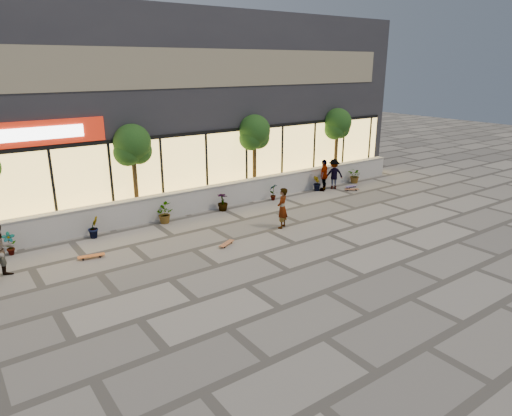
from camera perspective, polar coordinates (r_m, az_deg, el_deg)
ground at (r=15.42m, az=8.88°, el=-6.27°), size 80.00×80.00×0.00m
planter_wall at (r=20.49m, az=-4.76°, el=1.51°), size 22.00×0.42×1.04m
retail_building at (r=24.65m, az=-11.73°, el=12.74°), size 24.00×9.17×8.50m
shrub_a at (r=17.46m, az=-28.45°, el=-3.95°), size 0.43×0.29×0.81m
shrub_b at (r=17.93m, az=-19.64°, el=-2.27°), size 0.57×0.57×0.81m
shrub_c at (r=18.80m, az=-11.48°, el=-0.67°), size 0.68×0.77×0.81m
shrub_d at (r=20.02m, az=-4.19°, el=0.78°), size 0.64×0.64×0.81m
shrub_e at (r=21.55m, az=2.17°, el=2.04°), size 0.46×0.35×0.81m
shrub_f at (r=23.31m, az=7.64°, el=3.09°), size 0.55×0.57×0.81m
shrub_g at (r=25.26m, az=12.31°, el=3.97°), size 0.77×0.84×0.81m
tree_midwest at (r=19.09m, az=-15.17°, el=7.35°), size 1.60×1.50×3.92m
tree_mideast at (r=21.88m, az=-0.19°, el=9.20°), size 1.60×1.50×3.92m
tree_east at (r=25.43m, az=10.13°, el=10.11°), size 1.60×1.50×3.92m
skater_center at (r=17.80m, az=3.30°, el=-0.01°), size 0.70×0.64×1.61m
skater_left at (r=15.64m, az=-29.28°, el=-4.67°), size 1.02×0.92×1.72m
skater_right_near at (r=23.32m, az=8.49°, el=4.08°), size 1.01×0.85×1.61m
skater_right_far at (r=23.80m, az=9.69°, el=4.21°), size 1.14×0.91×1.55m
skateboard_center at (r=16.30m, az=-3.70°, el=-4.44°), size 0.78×0.53×0.09m
skateboard_left at (r=16.18m, az=-19.90°, el=-5.66°), size 0.89×0.38×0.10m
skateboard_right_near at (r=23.74m, az=11.88°, el=2.31°), size 0.74×0.52×0.09m
skateboard_right_far at (r=24.33m, az=11.84°, el=2.68°), size 0.76×0.20×0.09m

